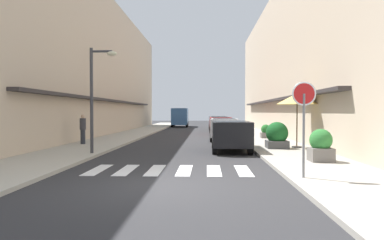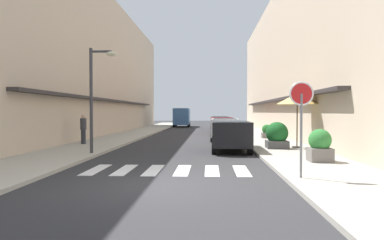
% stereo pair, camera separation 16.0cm
% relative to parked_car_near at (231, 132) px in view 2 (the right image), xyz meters
% --- Properties ---
extents(ground_plane, '(99.86, 99.86, 0.00)m').
position_rel_parked_car_near_xyz_m(ground_plane, '(-2.36, 10.05, -0.92)').
color(ground_plane, '#2B2B2D').
extents(sidewalk_left, '(3.19, 63.55, 0.12)m').
position_rel_parked_car_near_xyz_m(sidewalk_left, '(-7.36, 10.05, -0.86)').
color(sidewalk_left, '#ADA899').
rests_on(sidewalk_left, ground_plane).
extents(sidewalk_right, '(3.19, 63.55, 0.12)m').
position_rel_parked_car_near_xyz_m(sidewalk_right, '(2.64, 10.05, -0.86)').
color(sidewalk_right, '#9E998E').
rests_on(sidewalk_right, ground_plane).
extents(building_row_left, '(5.50, 42.85, 11.32)m').
position_rel_parked_car_near_xyz_m(building_row_left, '(-11.45, 11.32, 4.74)').
color(building_row_left, '#C6B299').
rests_on(building_row_left, ground_plane).
extents(building_row_right, '(5.50, 42.85, 11.59)m').
position_rel_parked_car_near_xyz_m(building_row_right, '(6.73, 11.32, 4.87)').
color(building_row_right, '#C6B299').
rests_on(building_row_right, ground_plane).
extents(crosswalk, '(5.20, 2.20, 0.01)m').
position_rel_parked_car_near_xyz_m(crosswalk, '(-2.36, -5.71, -0.91)').
color(crosswalk, silver).
rests_on(crosswalk, ground_plane).
extents(parked_car_near, '(1.84, 4.07, 1.47)m').
position_rel_parked_car_near_xyz_m(parked_car_near, '(0.00, 0.00, 0.00)').
color(parked_car_near, black).
rests_on(parked_car_near, ground_plane).
extents(parked_car_mid, '(1.93, 4.33, 1.47)m').
position_rel_parked_car_near_xyz_m(parked_car_mid, '(0.00, 6.42, 0.00)').
color(parked_car_mid, silver).
rests_on(parked_car_mid, ground_plane).
extents(parked_car_far, '(1.83, 4.42, 1.47)m').
position_rel_parked_car_near_xyz_m(parked_car_far, '(-0.00, 13.36, 0.00)').
color(parked_car_far, maroon).
rests_on(parked_car_far, ground_plane).
extents(parked_car_distant, '(1.87, 4.51, 1.47)m').
position_rel_parked_car_near_xyz_m(parked_car_distant, '(0.00, 19.52, 0.00)').
color(parked_car_distant, '#4C5156').
rests_on(parked_car_distant, ground_plane).
extents(delivery_van, '(2.10, 5.44, 2.37)m').
position_rel_parked_car_near_xyz_m(delivery_van, '(-4.56, 27.98, 0.48)').
color(delivery_van, '#33598C').
rests_on(delivery_van, ground_plane).
extents(round_street_sign, '(0.65, 0.07, 2.60)m').
position_rel_parked_car_near_xyz_m(round_street_sign, '(1.46, -7.44, 1.19)').
color(round_street_sign, slate).
rests_on(round_street_sign, sidewalk_right).
extents(street_lamp, '(1.19, 0.28, 4.55)m').
position_rel_parked_car_near_xyz_m(street_lamp, '(-5.93, -2.00, 2.03)').
color(street_lamp, '#38383D').
rests_on(street_lamp, sidewalk_left).
extents(cafe_umbrella, '(2.06, 2.06, 2.72)m').
position_rel_parked_car_near_xyz_m(cafe_umbrella, '(3.35, 0.76, 1.62)').
color(cafe_umbrella, '#262626').
rests_on(cafe_umbrella, sidewalk_right).
extents(planter_corner, '(0.81, 0.81, 1.17)m').
position_rel_parked_car_near_xyz_m(planter_corner, '(2.95, -4.21, -0.22)').
color(planter_corner, slate).
rests_on(planter_corner, sidewalk_right).
extents(planter_midblock, '(1.09, 1.09, 1.30)m').
position_rel_parked_car_near_xyz_m(planter_midblock, '(2.30, 0.42, -0.18)').
color(planter_midblock, '#4C4C4C').
rests_on(planter_midblock, sidewalk_right).
extents(planter_far, '(0.70, 0.70, 0.93)m').
position_rel_parked_car_near_xyz_m(planter_far, '(2.90, 7.28, -0.36)').
color(planter_far, slate).
rests_on(planter_far, sidewalk_right).
extents(pedestrian_walking_near, '(0.34, 0.34, 1.65)m').
position_rel_parked_car_near_xyz_m(pedestrian_walking_near, '(-8.06, 2.26, 0.06)').
color(pedestrian_walking_near, '#282B33').
rests_on(pedestrian_walking_near, sidewalk_left).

